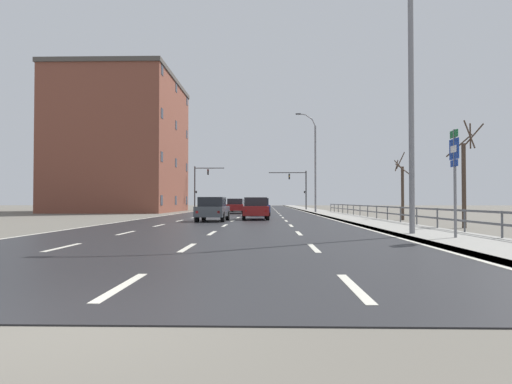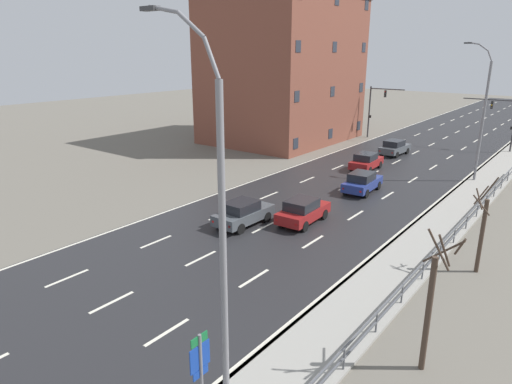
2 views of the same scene
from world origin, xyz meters
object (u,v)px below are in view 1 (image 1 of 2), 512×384
(car_near_right, at_px, (237,205))
(highway_sign, at_px, (455,169))
(street_lamp_midground, at_px, (314,164))
(car_near_left, at_px, (213,209))
(traffic_signal_left, at_px, (200,182))
(car_far_right, at_px, (235,206))
(car_distant, at_px, (259,207))
(brick_building, at_px, (123,145))
(street_lamp_foreground, at_px, (406,87))
(traffic_signal_right, at_px, (299,184))
(car_far_left, at_px, (255,208))

(car_near_right, bearing_deg, highway_sign, -72.34)
(street_lamp_midground, distance_m, car_near_left, 21.70)
(traffic_signal_left, height_order, car_far_right, traffic_signal_left)
(car_distant, xyz_separation_m, car_near_left, (-2.83, -10.82, 0.00))
(car_near_right, bearing_deg, brick_building, -177.21)
(car_distant, height_order, car_near_left, same)
(street_lamp_foreground, bearing_deg, street_lamp_midground, 89.91)
(traffic_signal_left, relative_size, brick_building, 0.36)
(traffic_signal_right, distance_m, car_near_left, 34.63)
(traffic_signal_left, xyz_separation_m, car_near_right, (5.82, -7.86, -3.22))
(brick_building, bearing_deg, street_lamp_foreground, -57.90)
(car_near_right, distance_m, brick_building, 16.03)
(street_lamp_midground, relative_size, car_distant, 2.62)
(car_distant, bearing_deg, traffic_signal_right, 73.51)
(street_lamp_midground, distance_m, car_distant, 11.34)
(street_lamp_foreground, bearing_deg, car_far_left, 112.82)
(car_near_left, bearing_deg, traffic_signal_left, 101.68)
(brick_building, bearing_deg, car_distant, -39.59)
(traffic_signal_right, bearing_deg, brick_building, -159.14)
(highway_sign, distance_m, car_distant, 25.28)
(traffic_signal_left, bearing_deg, traffic_signal_right, 3.36)
(car_near_left, bearing_deg, traffic_signal_right, 77.78)
(traffic_signal_left, relative_size, car_near_left, 1.51)
(car_near_right, xyz_separation_m, car_far_right, (0.30, -7.56, 0.00))
(highway_sign, bearing_deg, street_lamp_foreground, 118.25)
(street_lamp_midground, bearing_deg, traffic_signal_left, 137.62)
(traffic_signal_right, height_order, car_far_right, traffic_signal_right)
(traffic_signal_left, relative_size, car_far_right, 1.49)
(car_near_right, distance_m, car_far_right, 7.57)
(street_lamp_foreground, relative_size, traffic_signal_right, 2.03)
(car_far_left, xyz_separation_m, car_distant, (0.13, 8.26, 0.00))
(street_lamp_foreground, distance_m, car_distant, 23.73)
(street_lamp_foreground, bearing_deg, highway_sign, -61.75)
(highway_sign, xyz_separation_m, traffic_signal_left, (-15.59, 46.19, 1.67))
(car_far_right, relative_size, brick_building, 0.24)
(street_lamp_foreground, height_order, car_far_left, street_lamp_foreground)
(street_lamp_midground, bearing_deg, car_near_right, 148.04)
(traffic_signal_left, xyz_separation_m, car_far_left, (8.63, -30.15, -3.22))
(street_lamp_midground, distance_m, car_far_left, 18.40)
(highway_sign, bearing_deg, traffic_signal_left, 108.65)
(car_near_right, relative_size, car_distant, 1.00)
(street_lamp_midground, relative_size, car_near_left, 2.65)
(street_lamp_midground, xyz_separation_m, car_near_right, (-8.85, 5.52, -4.61))
(traffic_signal_left, relative_size, car_near_right, 1.49)
(car_far_right, bearing_deg, car_near_right, 89.49)
(car_near_right, bearing_deg, car_far_right, -84.34)
(car_far_right, bearing_deg, street_lamp_midground, 10.59)
(street_lamp_foreground, height_order, traffic_signal_left, street_lamp_foreground)
(street_lamp_midground, bearing_deg, traffic_signal_right, 92.48)
(street_lamp_foreground, height_order, highway_sign, street_lamp_foreground)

